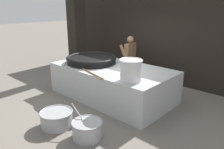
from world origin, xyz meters
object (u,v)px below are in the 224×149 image
Objects in this scene: cook at (130,58)px; prep_bowl_meat at (57,118)px; prep_bowl_vegetables at (87,129)px; giant_wok_near at (92,59)px; stock_pot at (131,70)px.

cook is 3.52m from prep_bowl_meat.
cook is 1.99× the size of prep_bowl_vegetables.
prep_bowl_meat is (1.02, -2.02, -0.84)m from giant_wok_near.
prep_bowl_meat is (-0.93, -1.49, -1.00)m from stock_pot.
giant_wok_near is 2.42m from prep_bowl_meat.
cook reaches higher than prep_bowl_meat.
giant_wok_near is 0.93× the size of cook.
prep_bowl_vegetables is 1.13× the size of prep_bowl_meat.
cook is at bearing 99.80° from prep_bowl_meat.
giant_wok_near is at bearing 116.65° from prep_bowl_meat.
prep_bowl_vegetables is at bearing -93.07° from stock_pot.
cook is at bearing 114.13° from prep_bowl_vegetables.
prep_bowl_vegetables reaches higher than prep_bowl_meat.
giant_wok_near is 2.03m from stock_pot.
stock_pot is 2.45m from cook.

